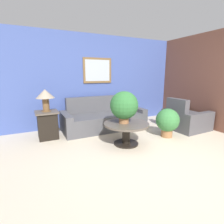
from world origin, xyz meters
The scene contains 10 objects.
ground_plane centered at (0.00, 0.00, 0.00)m, with size 20.00×20.00×0.00m, color beige.
wall_back centered at (0.00, 2.82, 1.31)m, with size 6.74×0.09×2.60m.
wall_right centered at (2.40, 1.39, 1.30)m, with size 0.06×4.79×2.60m.
couch_main centered at (-0.25, 2.25, 0.27)m, with size 2.26×0.95×0.87m.
armchair centered at (1.77, 1.20, 0.27)m, with size 0.98×1.02×0.87m.
coffee_table centered at (-0.27, 0.97, 0.35)m, with size 0.96×0.96×0.48m.
side_table centered at (-1.74, 2.10, 0.33)m, with size 0.51×0.51×0.65m.
table_lamp centered at (-1.74, 2.10, 1.01)m, with size 0.41×0.41×0.51m.
potted_plant_on_table centered at (-0.31, 1.00, 0.85)m, with size 0.59×0.59×0.68m.
potted_plant_floor centered at (0.86, 0.94, 0.39)m, with size 0.56×0.56×0.69m.
Camera 1 is at (-2.11, -2.11, 1.50)m, focal length 28.00 mm.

